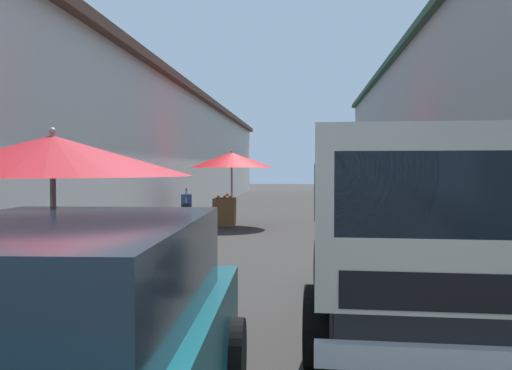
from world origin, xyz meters
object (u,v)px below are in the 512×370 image
(vendor_by_crates, at_px, (398,205))
(parked_scooter, at_px, (186,212))
(fruit_stall_near_right, at_px, (231,167))
(fruit_stall_near_left, at_px, (391,161))
(delivery_truck, at_px, (409,240))
(hatchback_car, at_px, (49,357))
(fruit_stall_mid_lane, at_px, (49,183))

(vendor_by_crates, relative_size, parked_scooter, 1.01)
(fruit_stall_near_right, xyz_separation_m, fruit_stall_near_left, (1.60, -4.96, 0.19))
(delivery_truck, bearing_deg, fruit_stall_near_right, 16.52)
(fruit_stall_near_left, height_order, vendor_by_crates, fruit_stall_near_left)
(delivery_truck, relative_size, vendor_by_crates, 2.95)
(fruit_stall_near_left, bearing_deg, fruit_stall_near_right, 107.85)
(hatchback_car, bearing_deg, delivery_truck, -41.93)
(fruit_stall_near_right, xyz_separation_m, vendor_by_crates, (-4.97, -4.09, -0.79))
(fruit_stall_near_right, height_order, hatchback_car, fruit_stall_near_right)
(parked_scooter, bearing_deg, fruit_stall_near_right, -67.53)
(fruit_stall_mid_lane, xyz_separation_m, parked_scooter, (10.77, 1.04, -1.16))
(fruit_stall_near_right, xyz_separation_m, fruit_stall_mid_lane, (-11.29, 0.21, -0.18))
(hatchback_car, distance_m, vendor_by_crates, 9.14)
(fruit_stall_mid_lane, relative_size, vendor_by_crates, 1.58)
(vendor_by_crates, bearing_deg, fruit_stall_mid_lane, 145.77)
(fruit_stall_mid_lane, xyz_separation_m, fruit_stall_near_left, (12.89, -5.16, 0.37))
(vendor_by_crates, distance_m, parked_scooter, 6.97)
(delivery_truck, distance_m, parked_scooter, 11.30)
(fruit_stall_mid_lane, height_order, fruit_stall_near_left, fruit_stall_near_left)
(fruit_stall_near_right, distance_m, fruit_stall_mid_lane, 11.29)
(fruit_stall_near_right, bearing_deg, fruit_stall_near_left, -72.15)
(fruit_stall_near_right, bearing_deg, hatchback_car, -176.41)
(hatchback_car, height_order, vendor_by_crates, vendor_by_crates)
(fruit_stall_mid_lane, relative_size, hatchback_car, 0.67)
(fruit_stall_near_right, bearing_deg, vendor_by_crates, -140.57)
(fruit_stall_mid_lane, height_order, delivery_truck, fruit_stall_mid_lane)
(fruit_stall_near_left, relative_size, delivery_truck, 0.57)
(hatchback_car, bearing_deg, fruit_stall_near_right, 3.59)
(fruit_stall_mid_lane, bearing_deg, parked_scooter, 5.52)
(fruit_stall_near_right, height_order, fruit_stall_near_left, fruit_stall_near_left)
(delivery_truck, height_order, vendor_by_crates, delivery_truck)
(fruit_stall_near_left, relative_size, hatchback_car, 0.72)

